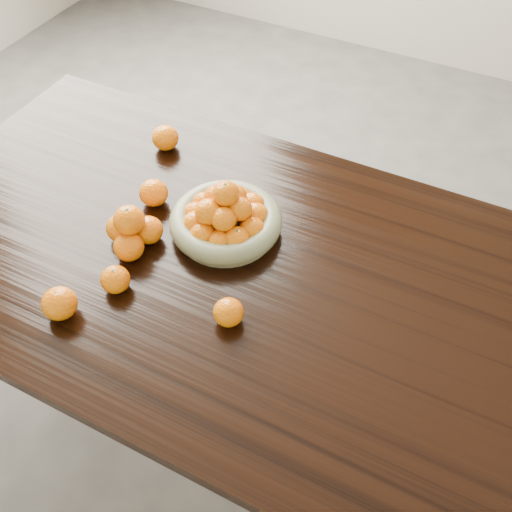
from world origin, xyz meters
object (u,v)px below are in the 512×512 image
at_px(fruit_bowl, 226,218).
at_px(loose_orange_0, 115,279).
at_px(orange_pyramid, 132,231).
at_px(dining_table, 260,294).

relative_size(fruit_bowl, loose_orange_0, 4.11).
bearing_deg(loose_orange_0, fruit_bowl, 63.76).
relative_size(orange_pyramid, loose_orange_0, 2.06).
xyz_separation_m(dining_table, loose_orange_0, (-0.28, -0.20, 0.12)).
bearing_deg(fruit_bowl, dining_table, -31.56).
xyz_separation_m(dining_table, fruit_bowl, (-0.14, 0.09, 0.13)).
relative_size(fruit_bowl, orange_pyramid, 2.00).
distance_m(dining_table, fruit_bowl, 0.22).
bearing_deg(orange_pyramid, dining_table, 10.51).
bearing_deg(loose_orange_0, dining_table, 34.67).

